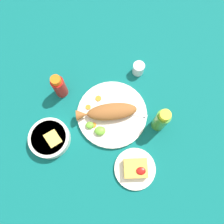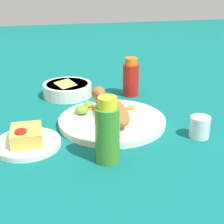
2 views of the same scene
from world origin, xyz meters
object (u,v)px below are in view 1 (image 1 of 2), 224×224
object	(u,v)px
main_plate	(112,114)
side_plate_fries	(135,169)
fried_fish	(109,112)
fork_near	(130,112)
salt_cup	(138,69)
guacamole_bowl	(50,138)
fork_far	(128,123)
hot_sauce_bottle_green	(161,120)
hot_sauce_bottle_red	(59,86)

from	to	relation	value
main_plate	side_plate_fries	world-z (taller)	main_plate
fried_fish	fork_near	bearing A→B (deg)	-2.97
salt_cup	guacamole_bowl	distance (m)	0.51
main_plate	fork_far	bearing A→B (deg)	-33.39
fork_near	side_plate_fries	bearing A→B (deg)	-70.45
hot_sauce_bottle_green	side_plate_fries	distance (m)	0.23
side_plate_fries	fork_far	bearing A→B (deg)	95.67
main_plate	fried_fish	size ratio (longest dim) A/B	1.17
fork_near	salt_cup	world-z (taller)	salt_cup
main_plate	side_plate_fries	size ratio (longest dim) A/B	1.82
fried_fish	hot_sauce_bottle_red	world-z (taller)	hot_sauce_bottle_red
hot_sauce_bottle_red	side_plate_fries	size ratio (longest dim) A/B	0.80
fried_fish	hot_sauce_bottle_green	size ratio (longest dim) A/B	1.66
main_plate	side_plate_fries	xyz separation A→B (m)	(0.09, -0.24, -0.00)
hot_sauce_bottle_red	hot_sauce_bottle_green	world-z (taller)	hot_sauce_bottle_green
hot_sauce_bottle_red	salt_cup	bearing A→B (deg)	14.78
fried_fish	salt_cup	size ratio (longest dim) A/B	4.59
fried_fish	hot_sauce_bottle_green	world-z (taller)	hot_sauce_bottle_green
hot_sauce_bottle_red	side_plate_fries	distance (m)	0.48
guacamole_bowl	salt_cup	bearing A→B (deg)	38.38
fork_near	hot_sauce_bottle_green	world-z (taller)	hot_sauce_bottle_green
hot_sauce_bottle_green	side_plate_fries	xyz separation A→B (m)	(-0.11, -0.19, -0.07)
guacamole_bowl	side_plate_fries	bearing A→B (deg)	-20.98
salt_cup	hot_sauce_bottle_green	bearing A→B (deg)	-75.31
hot_sauce_bottle_red	main_plate	bearing A→B (deg)	-27.24
fried_fish	hot_sauce_bottle_red	xyz separation A→B (m)	(-0.22, 0.12, 0.02)
main_plate	guacamole_bowl	distance (m)	0.29
fork_far	side_plate_fries	distance (m)	0.20
main_plate	guacamole_bowl	xyz separation A→B (m)	(-0.27, -0.10, 0.02)
main_plate	fork_near	size ratio (longest dim) A/B	1.74
hot_sauce_bottle_red	salt_cup	xyz separation A→B (m)	(0.36, 0.10, -0.04)
salt_cup	side_plate_fries	size ratio (longest dim) A/B	0.34
fork_far	guacamole_bowl	size ratio (longest dim) A/B	1.07
main_plate	fried_fish	distance (m)	0.04
hot_sauce_bottle_red	hot_sauce_bottle_green	xyz separation A→B (m)	(0.43, -0.17, 0.01)
hot_sauce_bottle_green	salt_cup	bearing A→B (deg)	104.69
side_plate_fries	guacamole_bowl	bearing A→B (deg)	159.02
main_plate	hot_sauce_bottle_green	distance (m)	0.22
salt_cup	guacamole_bowl	world-z (taller)	same
fried_fish	guacamole_bowl	world-z (taller)	fried_fish
fork_near	side_plate_fries	distance (m)	0.24
fried_fish	guacamole_bowl	bearing A→B (deg)	-162.69
side_plate_fries	guacamole_bowl	xyz separation A→B (m)	(-0.36, 0.14, 0.02)
fried_fish	salt_cup	world-z (taller)	fried_fish
salt_cup	guacamole_bowl	bearing A→B (deg)	-141.62
side_plate_fries	guacamole_bowl	size ratio (longest dim) A/B	1.00
fork_near	fork_far	bearing A→B (deg)	-86.31
hot_sauce_bottle_green	side_plate_fries	world-z (taller)	hot_sauce_bottle_green
fork_near	hot_sauce_bottle_green	size ratio (longest dim) A/B	1.12
fried_fish	main_plate	bearing A→B (deg)	-0.00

